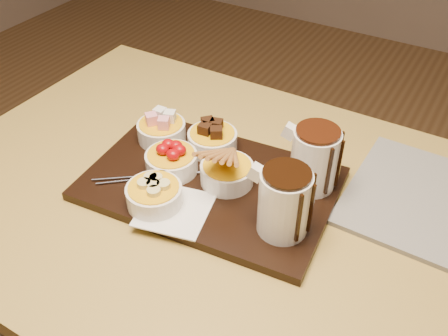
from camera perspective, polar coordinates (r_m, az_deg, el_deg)
The scene contains 11 objects.
dining_table at distance 1.00m, azimuth 1.08°, elevation -7.81°, with size 1.20×0.80×0.75m.
serving_board at distance 0.95m, azimuth -1.56°, elevation -1.79°, with size 0.46×0.30×0.02m, color black.
napkin at distance 0.88m, azimuth -5.65°, elevation -4.77°, with size 0.12×0.12×0.00m, color white.
bowl_marshmallows at distance 1.04m, azimuth -7.14°, elevation 4.17°, with size 0.10×0.10×0.04m, color white.
bowl_cake at distance 1.01m, azimuth -1.33°, elevation 3.10°, with size 0.10×0.10×0.04m, color white.
bowl_strawberries at distance 0.96m, azimuth -6.01°, elevation 0.65°, with size 0.10×0.10×0.04m, color white.
bowl_biscotti at distance 0.93m, azimuth 0.34°, elevation -0.65°, with size 0.10×0.10×0.04m, color white.
bowl_bananas at distance 0.89m, azimuth -7.96°, elevation -3.17°, with size 0.10×0.10×0.04m, color white.
pitcher_dark_chocolate at distance 0.82m, azimuth 6.88°, elevation -4.00°, with size 0.09×0.09×0.12m, color silver.
pitcher_milk_chocolate at distance 0.91m, azimuth 10.28°, elevation 0.95°, with size 0.09×0.09×0.12m, color silver.
fondue_skewers at distance 0.96m, azimuth -7.21°, elevation -0.76°, with size 0.26×0.03×0.01m, color silver, non-canonical shape.
Camera 1 is at (0.33, -0.59, 1.38)m, focal length 40.00 mm.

